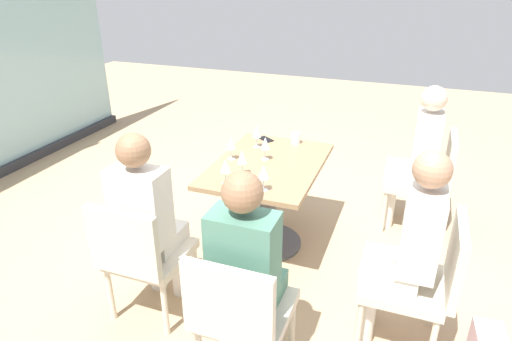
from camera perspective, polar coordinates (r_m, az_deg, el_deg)
ground_plane at (r=3.76m, az=1.45°, el=-9.25°), size 12.00×12.00×0.00m
dining_table_main at (r=3.49m, az=1.54°, el=-2.19°), size 1.13×0.79×0.73m
chair_side_end at (r=2.39m, az=-2.02°, el=-17.57°), size 0.50×0.46×0.87m
chair_front_left at (r=2.76m, az=20.52°, el=-12.65°), size 0.46×0.50×0.87m
chair_far_left at (r=2.87m, az=-14.52°, el=-10.17°), size 0.50×0.46×0.87m
chair_front_right at (r=4.00m, az=21.09°, el=-0.65°), size 0.46×0.50×0.87m
person_side_end at (r=2.34m, az=-1.06°, el=-12.20°), size 0.39×0.34×1.26m
person_front_left at (r=2.65m, az=18.81°, el=-8.80°), size 0.34×0.39×1.26m
person_far_left at (r=2.84m, az=-13.73°, el=-5.65°), size 0.39×0.34×1.26m
person_front_right at (r=3.92m, az=19.96°, el=2.26°), size 0.34×0.39×1.26m
wine_glass_0 at (r=3.03m, az=-3.95°, el=0.54°), size 0.07×0.07×0.18m
wine_glass_1 at (r=3.16m, az=-1.79°, el=1.66°), size 0.07×0.07×0.18m
wine_glass_2 at (r=2.93m, az=0.98°, el=-0.28°), size 0.07×0.07×0.18m
wine_glass_3 at (r=3.41m, az=1.20°, el=3.45°), size 0.07×0.07×0.18m
wine_glass_4 at (r=3.42m, az=-3.24°, el=3.48°), size 0.07×0.07×0.18m
wine_glass_5 at (r=3.66m, az=0.10°, el=4.96°), size 0.07×0.07×0.18m
coffee_cup at (r=3.78m, az=5.13°, el=4.13°), size 0.08×0.08×0.09m
cell_phone_on_table at (r=3.86m, az=1.27°, el=4.03°), size 0.14×0.16×0.01m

